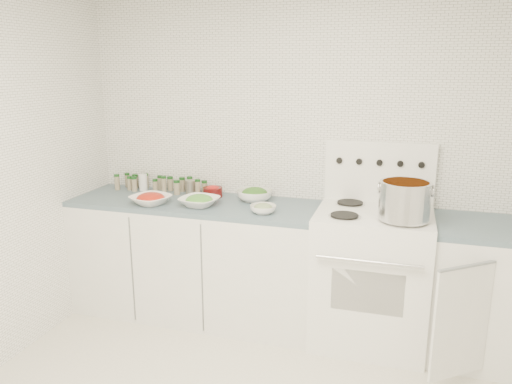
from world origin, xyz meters
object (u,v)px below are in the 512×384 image
Objects in this scene: stock_pot at (405,199)px; bowl_tomato at (151,199)px; stove at (371,272)px; bowl_snowpea at (199,201)px.

bowl_tomato is at bearing -179.89° from stock_pot.
stove reaches higher than bowl_snowpea.
bowl_snowpea is (-1.22, -0.11, 0.44)m from stove.
bowl_tomato is (-1.76, -0.00, -0.14)m from stock_pot.
stove is at bearing 5.94° from bowl_tomato.
stock_pot is 1.76m from bowl_tomato.
stock_pot is 1.41m from bowl_snowpea.
bowl_tomato is at bearing -174.06° from stove.
stock_pot is at bearing 0.11° from bowl_tomato.
stove is 4.07× the size of stock_pot.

